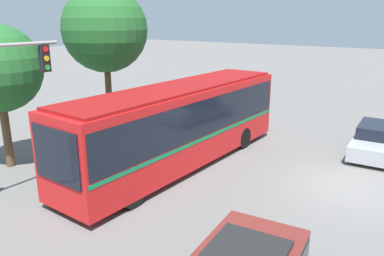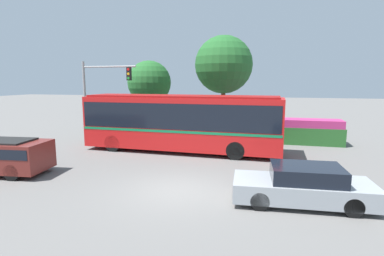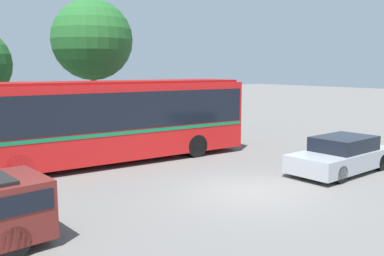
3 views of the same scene
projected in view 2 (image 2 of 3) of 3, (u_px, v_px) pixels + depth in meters
name	position (u px, v px, depth m)	size (l,w,h in m)	color
ground_plane	(177.00, 190.00, 11.70)	(140.00, 140.00, 0.00)	slate
city_bus	(181.00, 120.00, 17.94)	(11.80, 2.84, 3.36)	red
sedan_foreground	(303.00, 186.00, 10.37)	(4.78, 2.17, 1.35)	#9EA3A8
traffic_light_pole	(98.00, 89.00, 21.56)	(4.14, 0.24, 5.58)	gray
flowering_hedge	(282.00, 131.00, 20.74)	(7.80, 1.60, 1.66)	#286028
street_tree_left	(149.00, 83.00, 24.11)	(3.46, 3.46, 5.81)	brown
street_tree_centre	(224.00, 65.00, 22.73)	(4.34, 4.34, 7.58)	brown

